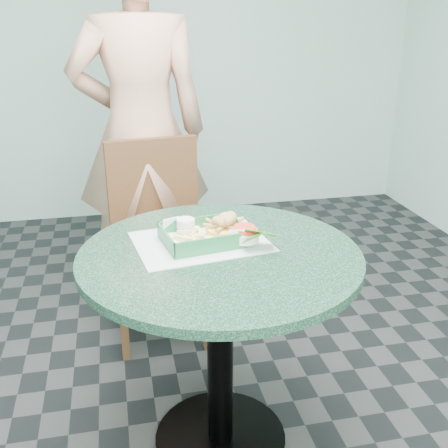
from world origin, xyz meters
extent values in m
cube|color=#303335|center=(0.00, 0.00, 0.00)|extent=(4.00, 5.00, 0.02)
cube|color=silver|center=(0.00, 2.50, 1.40)|extent=(4.00, 0.04, 2.80)
cylinder|color=black|center=(0.00, 0.00, 0.01)|extent=(0.48, 0.48, 0.02)
cylinder|color=black|center=(0.00, 0.00, 0.38)|extent=(0.09, 0.09, 0.70)
cylinder|color=#244634|center=(0.00, 0.00, 0.73)|extent=(0.90, 0.90, 0.03)
cube|color=black|center=(-0.13, 0.76, 0.45)|extent=(0.44, 0.44, 0.04)
cube|color=black|center=(-0.13, 0.96, 0.70)|extent=(0.44, 0.04, 0.46)
cube|color=black|center=(-0.32, 0.57, 0.21)|extent=(0.04, 0.04, 0.43)
cube|color=black|center=(0.06, 0.57, 0.21)|extent=(0.04, 0.04, 0.43)
cube|color=black|center=(-0.32, 0.95, 0.21)|extent=(0.04, 0.04, 0.43)
cube|color=black|center=(0.06, 0.95, 0.21)|extent=(0.04, 0.04, 0.43)
imported|color=tan|center=(-0.17, 1.12, 1.14)|extent=(0.84, 0.56, 2.28)
cube|color=#B6C1C0|center=(-0.05, 0.09, 0.75)|extent=(0.47, 0.38, 0.00)
cube|color=#206C3A|center=(-0.04, 0.08, 0.76)|extent=(0.26, 0.19, 0.01)
cube|color=white|center=(-0.04, 0.08, 0.76)|extent=(0.25, 0.18, 0.00)
cube|color=#206C3A|center=(-0.04, 0.17, 0.78)|extent=(0.26, 0.01, 0.05)
cube|color=#206C3A|center=(-0.04, -0.02, 0.78)|extent=(0.26, 0.01, 0.05)
cube|color=#206C3A|center=(0.09, 0.08, 0.78)|extent=(0.01, 0.19, 0.05)
cube|color=#206C3A|center=(-0.17, 0.08, 0.78)|extent=(0.01, 0.19, 0.05)
cylinder|color=gold|center=(0.04, 0.10, 0.78)|extent=(0.12, 0.12, 0.02)
cylinder|color=silver|center=(-0.08, 0.14, 0.80)|extent=(0.06, 0.06, 0.03)
cylinder|color=white|center=(-0.08, 0.14, 0.82)|extent=(0.05, 0.05, 0.00)
cylinder|color=silver|center=(0.08, 0.01, 0.78)|extent=(0.09, 0.09, 0.03)
torus|color=beige|center=(0.08, 0.01, 0.80)|extent=(0.08, 0.08, 0.01)
cylinder|color=red|center=(0.08, 0.01, 0.81)|extent=(0.07, 0.07, 0.01)
camera|label=1|loc=(-0.30, -1.48, 1.47)|focal=42.00mm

